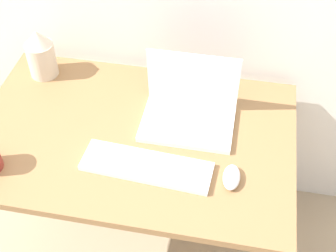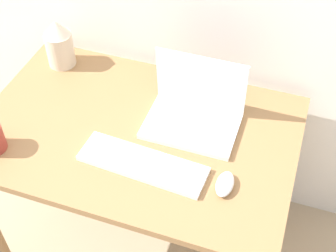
% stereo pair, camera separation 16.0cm
% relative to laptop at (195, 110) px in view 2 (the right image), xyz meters
% --- Properties ---
extents(desk, '(1.18, 0.77, 0.73)m').
position_rel_laptop_xyz_m(desk, '(-0.19, -0.12, -0.14)').
color(desk, olive).
rests_on(desk, ground_plane).
extents(laptop, '(0.34, 0.25, 0.26)m').
position_rel_laptop_xyz_m(laptop, '(0.00, 0.00, 0.00)').
color(laptop, white).
rests_on(laptop, desk).
extents(keyboard, '(0.45, 0.16, 0.02)m').
position_rel_laptop_xyz_m(keyboard, '(-0.10, -0.27, -0.05)').
color(keyboard, white).
rests_on(keyboard, desk).
extents(mouse, '(0.06, 0.11, 0.03)m').
position_rel_laptop_xyz_m(mouse, '(0.18, -0.27, -0.04)').
color(mouse, white).
rests_on(mouse, desk).
extents(vase, '(0.11, 0.11, 0.21)m').
position_rel_laptop_xyz_m(vase, '(-0.63, 0.15, 0.05)').
color(vase, beige).
rests_on(vase, desk).
extents(mp3_player, '(0.05, 0.06, 0.01)m').
position_rel_laptop_xyz_m(mp3_player, '(-0.08, -0.12, -0.05)').
color(mp3_player, '#1E7FB7').
rests_on(mp3_player, desk).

